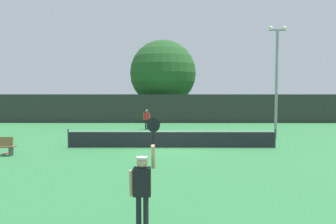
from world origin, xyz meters
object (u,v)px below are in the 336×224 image
player_serving (143,183)px  light_pole (277,74)px  parked_car_mid (252,111)px  large_tree (163,73)px  parked_car_near (229,112)px  spare_racket (7,153)px  player_receiving (147,118)px  tennis_ball (214,142)px

player_serving → light_pole: bearing=63.0°
light_pole → parked_car_mid: bearing=80.4°
large_tree → parked_car_near: bearing=6.5°
spare_racket → parked_car_near: parked_car_near is taller
large_tree → parked_car_mid: 12.90m
spare_racket → parked_car_mid: bearing=53.5°
player_serving → parked_car_mid: 36.97m
player_serving → light_pole: (7.78, 15.28, 3.18)m
light_pole → parked_car_near: (-0.20, 16.71, -3.56)m
spare_racket → player_receiving: bearing=59.7°
player_receiving → parked_car_mid: (12.51, 14.58, -0.24)m
player_serving → player_receiving: bearing=93.8°
player_receiving → spare_racket: (-6.44, -11.00, -1.00)m
light_pole → player_serving: bearing=-117.0°
player_serving → parked_car_mid: bearing=72.4°
parked_car_near → parked_car_mid: 4.83m
spare_racket → parked_car_mid: (18.95, 25.58, 0.76)m
player_serving → parked_car_near: size_ratio=0.60×
player_serving → parked_car_near: (7.58, 31.99, -0.38)m
parked_car_near → parked_car_mid: same height
tennis_ball → parked_car_near: 19.05m
player_serving → light_pole: 17.43m
large_tree → parked_car_near: 9.04m
player_receiving → large_tree: large_tree is taller
large_tree → parked_car_mid: large_tree is taller
light_pole → large_tree: (-7.97, 15.82, 0.98)m
parked_car_mid → player_serving: bearing=-104.8°
player_receiving → parked_car_near: (8.93, 11.32, -0.24)m
light_pole → player_receiving: bearing=149.5°
parked_car_mid → player_receiving: bearing=-127.8°
parked_car_mid → tennis_ball: bearing=-106.8°
spare_racket → light_pole: bearing=19.8°
light_pole → parked_car_near: bearing=90.7°
light_pole → large_tree: large_tree is taller
spare_racket → light_pole: light_pole is taller
tennis_ball → parked_car_mid: size_ratio=0.02×
player_receiving → spare_racket: size_ratio=3.20×
spare_racket → large_tree: large_tree is taller
parked_car_near → parked_car_mid: size_ratio=1.01×
parked_car_near → light_pole: bearing=-84.8°
parked_car_mid → parked_car_near: bearing=-134.8°
light_pole → large_tree: 17.75m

